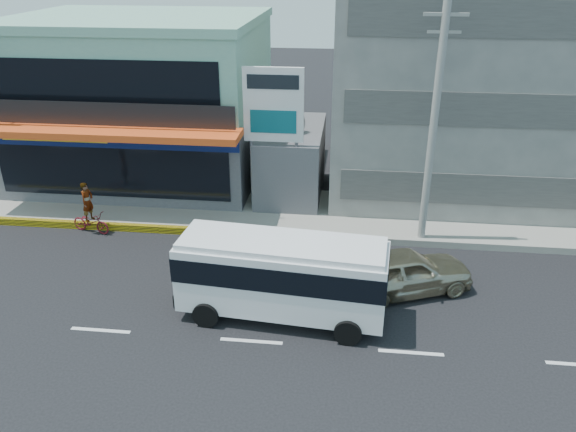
# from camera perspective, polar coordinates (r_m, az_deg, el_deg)

# --- Properties ---
(ground) EXTENTS (120.00, 120.00, 0.00)m
(ground) POSITION_cam_1_polar(r_m,az_deg,el_deg) (18.31, -3.74, -12.58)
(ground) COLOR black
(ground) RESTS_ON ground
(sidewalk) EXTENTS (70.00, 5.00, 0.30)m
(sidewalk) POSITION_cam_1_polar(r_m,az_deg,el_deg) (26.25, 10.71, -0.14)
(sidewalk) COLOR gray
(sidewalk) RESTS_ON ground
(shop_building) EXTENTS (12.40, 11.70, 8.00)m
(shop_building) POSITION_cam_1_polar(r_m,az_deg,el_deg) (30.99, -14.35, 11.02)
(shop_building) COLOR #4B4C50
(shop_building) RESTS_ON ground
(concrete_building) EXTENTS (16.00, 12.00, 14.00)m
(concrete_building) POSITION_cam_1_polar(r_m,az_deg,el_deg) (30.37, 20.98, 15.70)
(concrete_building) COLOR gray
(concrete_building) RESTS_ON ground
(gap_structure) EXTENTS (3.00, 6.00, 3.50)m
(gap_structure) POSITION_cam_1_polar(r_m,az_deg,el_deg) (27.99, 0.39, 5.50)
(gap_structure) COLOR #4B4C50
(gap_structure) RESTS_ON ground
(satellite_dish) EXTENTS (1.50, 1.50, 0.15)m
(satellite_dish) POSITION_cam_1_polar(r_m,az_deg,el_deg) (26.48, 0.17, 8.49)
(satellite_dish) COLOR slate
(satellite_dish) RESTS_ON gap_structure
(billboard) EXTENTS (2.60, 0.18, 6.90)m
(billboard) POSITION_cam_1_polar(r_m,az_deg,el_deg) (24.45, -1.48, 10.35)
(billboard) COLOR gray
(billboard) RESTS_ON ground
(utility_pole_near) EXTENTS (1.60, 0.30, 10.00)m
(utility_pole_near) POSITION_cam_1_polar(r_m,az_deg,el_deg) (22.66, 14.57, 8.93)
(utility_pole_near) COLOR #999993
(utility_pole_near) RESTS_ON ground
(minibus) EXTENTS (7.02, 2.89, 2.87)m
(minibus) POSITION_cam_1_polar(r_m,az_deg,el_deg) (18.46, -0.61, -5.73)
(minibus) COLOR white
(minibus) RESTS_ON ground
(sedan) EXTENTS (5.25, 3.62, 1.66)m
(sedan) POSITION_cam_1_polar(r_m,az_deg,el_deg) (20.64, 11.80, -5.54)
(sedan) COLOR #B5AC8A
(sedan) RESTS_ON ground
(motorcycle_rider) EXTENTS (1.92, 1.06, 2.34)m
(motorcycle_rider) POSITION_cam_1_polar(r_m,az_deg,el_deg) (25.95, -19.49, -0.01)
(motorcycle_rider) COLOR #570C15
(motorcycle_rider) RESTS_ON ground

